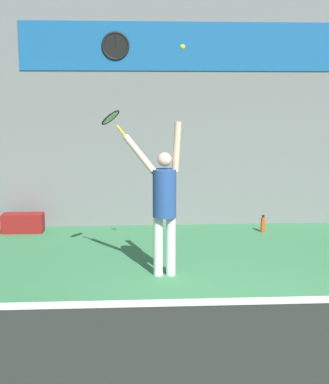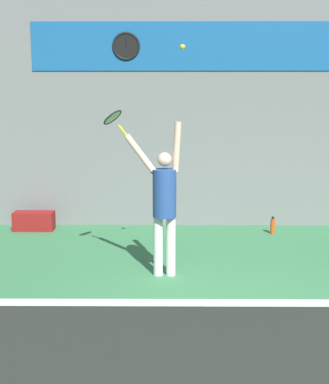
# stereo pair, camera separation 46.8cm
# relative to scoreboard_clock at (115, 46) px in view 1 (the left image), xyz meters

# --- Properties ---
(ground_plane) EXTENTS (18.00, 18.00, 0.00)m
(ground_plane) POSITION_rel_scoreboard_clock_xyz_m (1.46, -4.87, -3.42)
(ground_plane) COLOR #387A4C
(back_wall) EXTENTS (18.00, 0.10, 5.00)m
(back_wall) POSITION_rel_scoreboard_clock_xyz_m (1.46, 0.08, -0.92)
(back_wall) COLOR slate
(back_wall) RESTS_ON ground_plane
(sponsor_banner) EXTENTS (6.46, 0.02, 0.89)m
(sponsor_banner) POSITION_rel_scoreboard_clock_xyz_m (1.46, 0.02, -0.00)
(sponsor_banner) COLOR #195B9E
(scoreboard_clock) EXTENTS (0.52, 0.05, 0.52)m
(scoreboard_clock) POSITION_rel_scoreboard_clock_xyz_m (0.00, 0.00, 0.00)
(scoreboard_clock) COLOR black
(court_net) EXTENTS (8.84, 0.07, 1.06)m
(court_net) POSITION_rel_scoreboard_clock_xyz_m (1.46, -6.41, -2.92)
(court_net) COLOR #333333
(court_net) RESTS_ON ground_plane
(tennis_player) EXTENTS (0.83, 0.53, 2.15)m
(tennis_player) POSITION_rel_scoreboard_clock_xyz_m (0.73, -3.01, -2.35)
(tennis_player) COLOR white
(tennis_player) RESTS_ON ground_plane
(tennis_racket) EXTENTS (0.40, 0.38, 0.38)m
(tennis_racket) POSITION_rel_scoreboard_clock_xyz_m (0.01, -2.63, -1.24)
(tennis_racket) COLOR yellow
(tennis_ball) EXTENTS (0.07, 0.07, 0.07)m
(tennis_ball) POSITION_rel_scoreboard_clock_xyz_m (0.97, -3.03, -0.30)
(tennis_ball) COLOR #CCDB2D
(water_bottle) EXTENTS (0.09, 0.09, 0.32)m
(water_bottle) POSITION_rel_scoreboard_clock_xyz_m (2.71, -0.65, -3.27)
(water_bottle) COLOR #D84C19
(water_bottle) RESTS_ON ground_plane
(equipment_bag) EXTENTS (0.75, 0.33, 0.35)m
(equipment_bag) POSITION_rel_scoreboard_clock_xyz_m (-1.75, -0.41, -3.24)
(equipment_bag) COLOR maroon
(equipment_bag) RESTS_ON ground_plane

